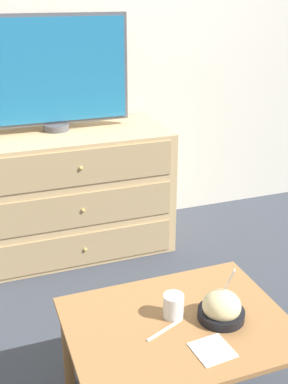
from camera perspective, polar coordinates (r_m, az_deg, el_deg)
name	(u,v)px	position (r m, az deg, el deg)	size (l,w,h in m)	color
ground_plane	(53,229)	(3.49, -10.73, -4.32)	(12.00, 12.00, 0.00)	#383D47
wall_back	(37,38)	(3.15, -12.61, 17.43)	(12.00, 0.05, 2.60)	silver
dresser	(73,193)	(3.06, -8.46, -0.06)	(1.19, 0.57, 0.78)	tan
tv	(52,73)	(2.93, -10.84, 13.73)	(0.91, 0.16, 0.67)	#515156
coffee_table	(178,335)	(1.91, 4.07, -16.60)	(0.83, 0.64, 0.42)	#9E6B3D
takeout_bowl	(221,308)	(1.88, 9.16, -13.45)	(0.18, 0.18, 0.21)	black
drink_cup	(173,307)	(1.88, 3.50, -13.46)	(0.08, 0.08, 0.09)	#9E6638
napkin	(212,350)	(1.77, 8.11, -18.04)	(0.14, 0.14, 0.00)	white
knife	(165,330)	(1.83, 2.49, -16.00)	(0.17, 0.08, 0.01)	white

